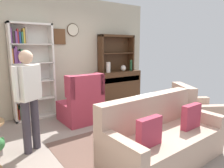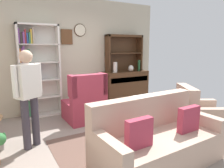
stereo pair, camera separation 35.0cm
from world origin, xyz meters
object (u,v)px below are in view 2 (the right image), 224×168
object	(u,v)px
bookshelf	(36,70)
wingback_chair	(85,104)
bottle_wine	(139,65)
vase_round	(131,68)
couch_floral	(156,141)
vase_tall	(115,67)
sideboard_hutch	(124,48)
sideboard	(125,86)
person_reading	(28,92)
book_stack	(128,113)
armchair_floral	(199,117)
coffee_table	(127,121)

from	to	relation	value
bookshelf	wingback_chair	bearing A→B (deg)	-46.10
bottle_wine	vase_round	bearing A→B (deg)	175.05
bookshelf	couch_floral	world-z (taller)	bookshelf
vase_tall	sideboard_hutch	bearing A→B (deg)	25.89
sideboard	person_reading	size ratio (longest dim) A/B	0.83
vase_tall	book_stack	size ratio (longest dim) A/B	1.31
sideboard	couch_floral	bearing A→B (deg)	-115.40
wingback_chair	book_stack	size ratio (longest dim) A/B	5.00
sideboard	armchair_floral	size ratio (longest dim) A/B	1.24
couch_floral	book_stack	bearing A→B (deg)	82.47
vase_tall	bottle_wine	xyz separation A→B (m)	(0.78, -0.01, 0.02)
sideboard_hutch	book_stack	xyz separation A→B (m)	(-1.20, -2.03, -1.11)
vase_round	person_reading	distance (m)	3.19
bottle_wine	person_reading	distance (m)	3.42
vase_tall	bookshelf	bearing A→B (deg)	175.23
sideboard	armchair_floral	world-z (taller)	sideboard
vase_round	armchair_floral	xyz separation A→B (m)	(-0.01, -2.29, -0.72)
sideboard_hutch	person_reading	size ratio (longest dim) A/B	0.71
sideboard	couch_floral	distance (m)	3.07
couch_floral	book_stack	distance (m)	0.86
couch_floral	person_reading	bearing A→B (deg)	137.03
sideboard_hutch	armchair_floral	xyz separation A→B (m)	(0.12, -2.47, -1.27)
person_reading	sideboard_hutch	bearing A→B (deg)	29.17
wingback_chair	coffee_table	world-z (taller)	wingback_chair
sideboard	sideboard_hutch	size ratio (longest dim) A/B	1.18
vase_round	book_stack	size ratio (longest dim) A/B	0.81
person_reading	vase_round	bearing A→B (deg)	25.27
vase_round	couch_floral	distance (m)	3.14
sideboard_hutch	armchair_floral	world-z (taller)	sideboard_hutch
sideboard	coffee_table	world-z (taller)	sideboard
couch_floral	bookshelf	bearing A→B (deg)	110.31
couch_floral	coffee_table	size ratio (longest dim) A/B	2.29
vase_round	book_stack	distance (m)	2.35
sideboard_hutch	vase_round	distance (m)	0.60
bottle_wine	armchair_floral	size ratio (longest dim) A/B	0.29
couch_floral	coffee_table	xyz separation A→B (m)	(0.01, 0.76, 0.04)
sideboard_hutch	coffee_table	world-z (taller)	sideboard_hutch
vase_tall	wingback_chair	xyz separation A→B (m)	(-1.16, -0.69, -0.67)
couch_floral	wingback_chair	bearing A→B (deg)	96.64
vase_round	armchair_floral	bearing A→B (deg)	-90.26
vase_tall	vase_round	bearing A→B (deg)	1.49
vase_tall	person_reading	size ratio (longest dim) A/B	0.18
sideboard	person_reading	world-z (taller)	person_reading
person_reading	couch_floral	bearing A→B (deg)	-42.97
bottle_wine	book_stack	world-z (taller)	bottle_wine
bookshelf	armchair_floral	xyz separation A→B (m)	(2.49, -2.45, -0.78)
sideboard	bottle_wine	world-z (taller)	bottle_wine
armchair_floral	wingback_chair	size ratio (longest dim) A/B	1.00
armchair_floral	wingback_chair	xyz separation A→B (m)	(-1.67, 1.59, 0.09)
vase_round	wingback_chair	world-z (taller)	vase_round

